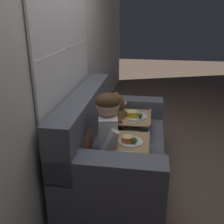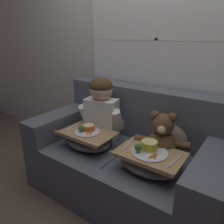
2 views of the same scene
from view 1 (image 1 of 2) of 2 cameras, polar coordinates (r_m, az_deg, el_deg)
name	(u,v)px [view 1 (image 1 of 2)]	position (r m, az deg, el deg)	size (l,w,h in m)	color
ground_plane	(118,176)	(2.84, 1.27, -13.85)	(14.00, 14.00, 0.00)	brown
wall_back_with_window	(62,50)	(2.46, -10.88, 13.17)	(8.00, 0.08, 2.60)	beige
couch	(112,148)	(2.67, -0.05, -7.89)	(1.60, 0.89, 0.90)	#565B66
throw_pillow_behind_child	(84,136)	(2.32, -6.03, -5.17)	(0.36, 0.17, 0.37)	#B2754C
throw_pillow_behind_teddy	(98,112)	(2.84, -3.13, 0.01)	(0.36, 0.17, 0.38)	#C1B293
child_figure	(108,122)	(2.22, -0.89, -2.24)	(0.42, 0.23, 0.57)	white
teddy_bear	(117,113)	(2.81, 1.18, -0.31)	(0.41, 0.30, 0.39)	brown
lap_tray_child	(130,149)	(2.31, 4.03, -7.97)	(0.45, 0.32, 0.20)	slate
lap_tray_teddy	(135,122)	(2.83, 5.04, -2.18)	(0.46, 0.33, 0.21)	slate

